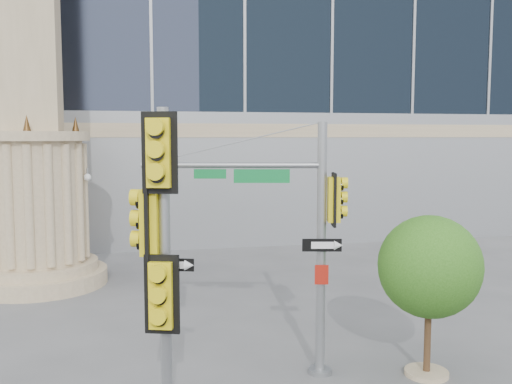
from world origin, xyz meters
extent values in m
plane|color=#545456|center=(0.00, 0.00, 0.00)|extent=(120.00, 120.00, 0.00)
cylinder|color=tan|center=(-6.00, 9.00, 0.25)|extent=(4.40, 4.40, 0.50)
cylinder|color=tan|center=(-6.00, 9.00, 0.65)|extent=(3.80, 3.80, 0.30)
cylinder|color=tan|center=(-6.00, 9.00, 2.80)|extent=(3.00, 3.00, 4.00)
cylinder|color=tan|center=(-6.00, 9.00, 4.95)|extent=(3.50, 3.50, 0.30)
cone|color=#472D14|center=(-4.70, 9.00, 5.35)|extent=(0.24, 0.24, 0.50)
cylinder|color=slate|center=(0.83, 0.17, 0.05)|extent=(0.49, 0.49, 0.10)
cylinder|color=slate|center=(0.83, 0.17, 2.61)|extent=(0.19, 0.19, 5.23)
cylinder|color=slate|center=(-0.96, 0.58, 4.36)|extent=(3.59, 0.94, 0.12)
cube|color=#0E7634|center=(-0.36, 0.43, 4.14)|extent=(1.11, 0.29, 0.28)
cube|color=yellow|center=(-2.48, 0.94, 3.88)|extent=(0.52, 0.35, 1.09)
cube|color=yellow|center=(1.07, 0.12, 3.66)|extent=(0.35, 0.52, 1.09)
cube|color=black|center=(0.80, 0.05, 2.75)|extent=(0.79, 0.21, 0.26)
cube|color=#A2190F|center=(0.80, 0.05, 2.14)|extent=(0.28, 0.09, 0.40)
cylinder|color=slate|center=(-2.40, -1.00, 2.71)|extent=(0.20, 0.20, 5.43)
cube|color=yellow|center=(-2.48, -1.23, 4.67)|extent=(0.66, 0.47, 1.36)
cube|color=yellow|center=(-2.63, -0.93, 3.47)|extent=(0.47, 0.66, 1.36)
cube|color=yellow|center=(-2.48, -1.23, 2.28)|extent=(0.66, 0.47, 1.36)
cube|color=black|center=(-2.26, -1.18, 2.77)|extent=(0.65, 0.24, 0.22)
cylinder|color=tan|center=(2.96, -0.39, 0.05)|extent=(0.90, 0.90, 0.10)
cylinder|color=#382314|center=(2.96, -0.39, 0.90)|extent=(0.14, 0.14, 1.80)
sphere|color=#275B15|center=(2.96, -0.39, 2.30)|extent=(2.10, 2.10, 2.10)
sphere|color=#275B15|center=(3.41, -0.14, 2.00)|extent=(1.30, 1.30, 1.30)
sphere|color=#275B15|center=(2.61, -0.64, 2.05)|extent=(1.10, 1.10, 1.10)
camera|label=1|loc=(-2.95, -10.76, 4.93)|focal=40.00mm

